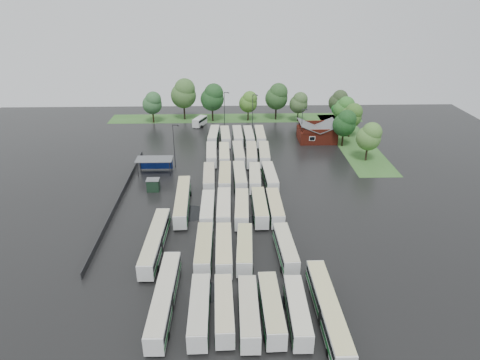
{
  "coord_description": "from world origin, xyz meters",
  "views": [
    {
      "loc": [
        -0.2,
        -68.59,
        40.01
      ],
      "look_at": [
        2.0,
        12.0,
        2.5
      ],
      "focal_mm": 32.0,
      "sensor_mm": 36.0,
      "label": 1
    }
  ],
  "objects_px": {
    "artic_bus_west_a": "(164,298)",
    "minibus": "(200,121)",
    "brick_building": "(317,134)",
    "artic_bus_east": "(328,310)"
  },
  "relations": [
    {
      "from": "artic_bus_west_a",
      "to": "minibus",
      "type": "bearing_deg",
      "value": 90.9
    },
    {
      "from": "artic_bus_west_a",
      "to": "artic_bus_east",
      "type": "xyz_separation_m",
      "value": [
        21.28,
        -3.04,
        0.04
      ]
    },
    {
      "from": "brick_building",
      "to": "artic_bus_west_a",
      "type": "xyz_separation_m",
      "value": [
        -33.05,
        -66.12,
        -0.08
      ]
    },
    {
      "from": "artic_bus_east",
      "to": "artic_bus_west_a",
      "type": "bearing_deg",
      "value": 171.32
    },
    {
      "from": "brick_building",
      "to": "artic_bus_east",
      "type": "height_order",
      "value": "brick_building"
    },
    {
      "from": "artic_bus_west_a",
      "to": "minibus",
      "type": "distance_m",
      "value": 80.33
    },
    {
      "from": "artic_bus_west_a",
      "to": "artic_bus_east",
      "type": "distance_m",
      "value": 21.49
    },
    {
      "from": "brick_building",
      "to": "artic_bus_west_a",
      "type": "height_order",
      "value": "brick_building"
    },
    {
      "from": "artic_bus_east",
      "to": "minibus",
      "type": "height_order",
      "value": "artic_bus_east"
    },
    {
      "from": "artic_bus_east",
      "to": "minibus",
      "type": "distance_m",
      "value": 86.03
    }
  ]
}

